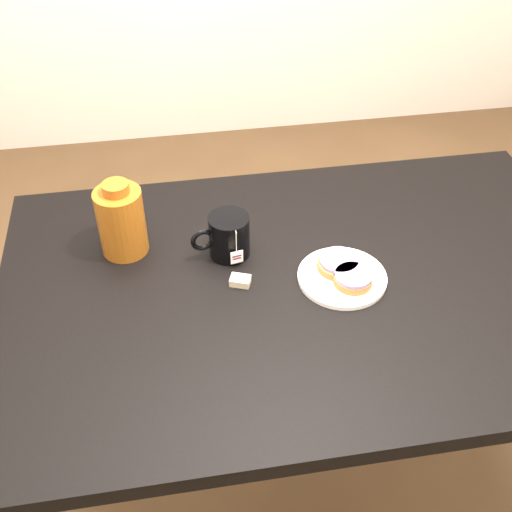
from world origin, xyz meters
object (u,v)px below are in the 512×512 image
object	(u,v)px
plate	(342,277)
bagel_back	(339,263)
bagel_package	(121,220)
teabag_pouch	(240,281)
bagel_front	(353,278)
mug	(228,236)
table	(306,306)

from	to	relation	value
plate	bagel_back	distance (m)	0.03
plate	bagel_package	bearing A→B (deg)	158.77
plate	teabag_pouch	bearing A→B (deg)	174.27
bagel_front	mug	distance (m)	0.31
table	mug	xyz separation A→B (m)	(-0.17, 0.12, 0.14)
bagel_front	bagel_package	distance (m)	0.55
table	bagel_package	distance (m)	0.48
bagel_front	plate	bearing A→B (deg)	121.47
table	mug	bearing A→B (deg)	143.30
table	bagel_front	xyz separation A→B (m)	(0.09, -0.04, 0.11)
mug	teabag_pouch	bearing A→B (deg)	-94.72
plate	mug	size ratio (longest dim) A/B	1.36
table	teabag_pouch	bearing A→B (deg)	174.51
bagel_back	teabag_pouch	world-z (taller)	bagel_back
bagel_package	teabag_pouch	bearing A→B (deg)	-33.06
table	bagel_package	bearing A→B (deg)	156.19
plate	mug	world-z (taller)	mug
bagel_back	mug	world-z (taller)	mug
table	bagel_front	distance (m)	0.15
plate	bagel_front	distance (m)	0.04
plate	teabag_pouch	distance (m)	0.23
table	plate	distance (m)	0.12
bagel_front	bagel_package	size ratio (longest dim) A/B	0.58
bagel_back	bagel_package	xyz separation A→B (m)	(-0.48, 0.16, 0.06)
bagel_back	bagel_front	distance (m)	0.06
plate	teabag_pouch	xyz separation A→B (m)	(-0.23, 0.02, 0.00)
plate	bagel_front	world-z (taller)	bagel_front
bagel_back	bagel_front	xyz separation A→B (m)	(0.02, -0.05, 0.00)
table	bagel_back	xyz separation A→B (m)	(0.08, 0.02, 0.11)
table	bagel_package	world-z (taller)	bagel_package
teabag_pouch	bagel_package	world-z (taller)	bagel_package
table	bagel_back	size ratio (longest dim) A/B	13.04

